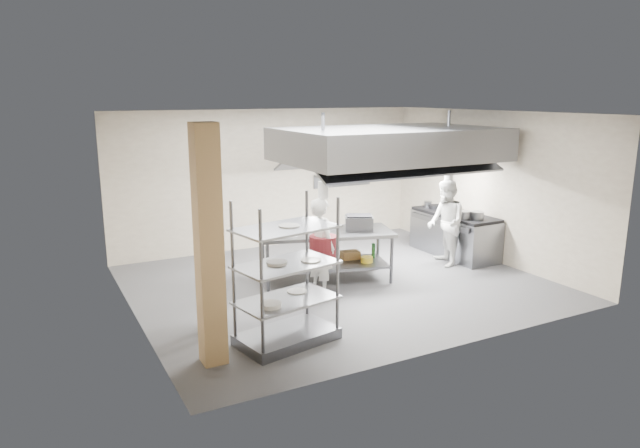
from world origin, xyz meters
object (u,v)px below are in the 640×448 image
chef_line (446,223)px  griddle (359,223)px  chef_head (321,247)px  stockpot (465,215)px  island (326,256)px  cooking_range (454,235)px  pass_rack (286,272)px  chef_plating (210,274)px

chef_line → griddle: size_ratio=3.43×
chef_head → griddle: size_ratio=3.34×
chef_line → stockpot: bearing=102.0°
island → griddle: bearing=2.9°
cooking_range → stockpot: 0.81m
island → chef_head: (-0.43, -0.61, 0.37)m
pass_rack → chef_head: size_ratio=1.20×
chef_line → griddle: 1.94m
pass_rack → chef_plating: 1.21m
cooking_range → chef_plating: bearing=-166.3°
island → stockpot: (2.95, -0.33, 0.52)m
chef_head → stockpot: (3.38, 0.28, 0.15)m
cooking_range → chef_line: size_ratio=1.18×
pass_rack → stockpot: pass_rack is taller
cooking_range → griddle: bearing=-172.3°
griddle → stockpot: 2.36m
pass_rack → stockpot: bearing=9.3°
island → chef_line: size_ratio=1.39×
pass_rack → chef_plating: size_ratio=1.20×
cooking_range → chef_line: 0.91m
griddle → stockpot: (2.35, -0.19, -0.05)m
chef_plating → stockpot: chef_plating is taller
cooking_range → chef_plating: 5.86m
cooking_range → chef_line: chef_line is taller
pass_rack → chef_head: 1.98m
chef_line → pass_rack: bearing=-45.9°
chef_head → chef_plating: size_ratio=1.00×
island → griddle: size_ratio=4.77×
chef_line → chef_plating: 5.11m
cooking_range → chef_line: (-0.65, -0.47, 0.43)m
island → chef_line: chef_line is taller
chef_head → island: bearing=-46.6°
island → griddle: 0.84m
pass_rack → stockpot: (4.69, 1.76, -0.02)m
chef_line → island: bearing=-75.2°
stockpot → cooking_range: bearing=67.3°
chef_plating → pass_rack: bearing=58.4°
chef_line → stockpot: size_ratio=7.47×
chef_plating → stockpot: bearing=117.3°
chef_head → chef_line: bearing=-94.6°
pass_rack → chef_line: bearing=11.9°
chef_head → stockpot: chef_head is taller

